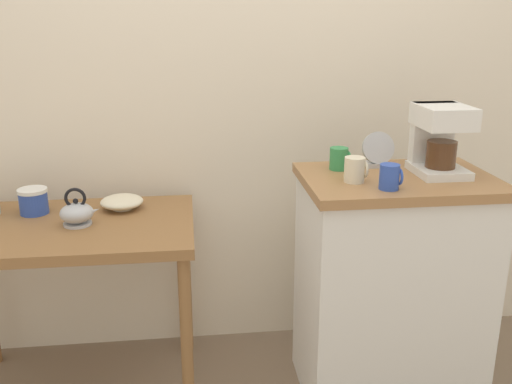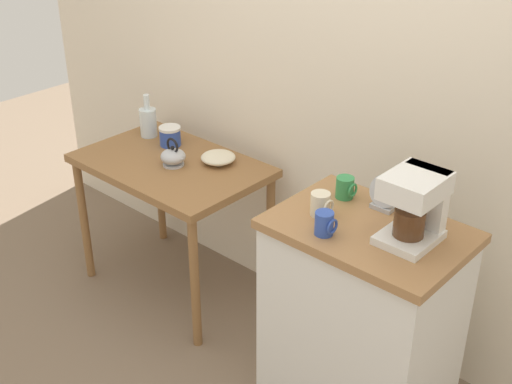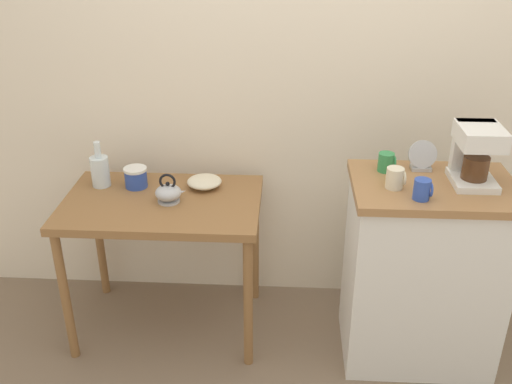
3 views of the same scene
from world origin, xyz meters
The scene contains 11 objects.
back_wall centered at (0.10, 0.50, 1.40)m, with size 4.40×0.10×2.80m, color beige.
wooden_table centered at (-0.69, 0.08, 0.65)m, with size 0.94×0.61×0.74m.
kitchen_counter centered at (0.55, -0.04, 0.46)m, with size 0.71×0.50×0.92m.
bowl_stoneware centered at (-0.50, 0.23, 0.78)m, with size 0.17×0.17×0.06m.
teakettle centered at (-0.65, 0.06, 0.79)m, with size 0.15×0.12×0.15m.
canister_enamel centered at (-0.84, 0.22, 0.80)m, with size 0.11×0.11×0.10m.
coffee_maker centered at (0.71, -0.01, 1.07)m, with size 0.18×0.22×0.26m.
mug_blue centered at (0.46, -0.20, 0.97)m, with size 0.08×0.07×0.09m.
mug_tall_green centered at (0.36, 0.08, 0.97)m, with size 0.08×0.07×0.09m.
mug_small_cream centered at (0.37, -0.10, 0.97)m, with size 0.08×0.07×0.09m.
table_clock centered at (0.52, 0.10, 0.98)m, with size 0.13×0.06×0.14m.
Camera 1 is at (-0.22, -2.01, 1.51)m, focal length 40.03 mm.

